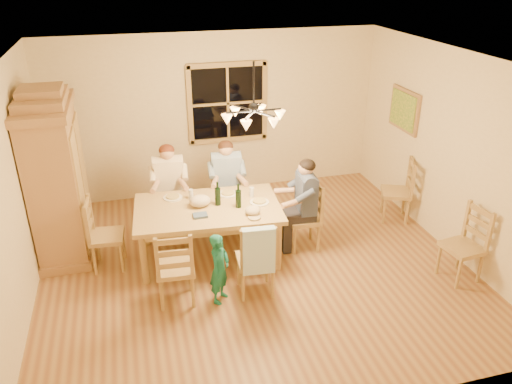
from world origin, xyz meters
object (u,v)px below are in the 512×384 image
object	(u,v)px
adult_woman	(169,177)
adult_slate_man	(305,193)
chair_far_left	(171,210)
child	(220,268)
adult_plaid_man	(226,173)
dining_table	(208,213)
chair_near_left	(176,279)
chandelier	(254,115)
chair_spare_back	(395,201)
chair_end_left	(108,246)
chair_end_right	(303,228)
chair_spare_front	(460,258)
armoire	(57,180)
wine_bottle_b	(238,196)
chair_far_right	(227,205)
wine_bottle_a	(218,194)
chair_near_right	(256,270)

from	to	relation	value
adult_woman	adult_slate_man	xyz separation A→B (m)	(1.73, -1.04, 0.00)
chair_far_left	child	distance (m)	1.96
adult_plaid_man	adult_slate_man	distance (m)	1.31
dining_table	chair_near_left	xyz separation A→B (m)	(-0.55, -0.86, -0.36)
adult_plaid_man	child	size ratio (longest dim) A/B	0.98
chandelier	chair_spare_back	size ratio (longest dim) A/B	0.78
chair_end_left	chair_end_right	xyz separation A→B (m)	(2.64, -0.20, 0.00)
chair_spare_front	chair_spare_back	bearing A→B (deg)	-7.76
chair_near_left	chair_end_right	size ratio (longest dim) A/B	1.00
chair_end_right	chandelier	bearing A→B (deg)	113.78
chair_end_left	chair_spare_front	size ratio (longest dim) A/B	1.00
chair_end_left	chair_spare_back	size ratio (longest dim) A/B	1.00
armoire	wine_bottle_b	size ratio (longest dim) A/B	6.97
chair_far_left	adult_plaid_man	distance (m)	1.00
adult_woman	chair_far_right	bearing A→B (deg)	180.00
adult_slate_man	adult_woman	bearing A→B (deg)	63.43
wine_bottle_a	chandelier	bearing A→B (deg)	-46.05
chair_near_left	chair_spare_back	xyz separation A→B (m)	(3.53, 1.19, 0.00)
armoire	wine_bottle_a	bearing A→B (deg)	-18.95
adult_plaid_man	adult_slate_man	xyz separation A→B (m)	(0.88, -0.97, 0.00)
chair_far_left	adult_slate_man	world-z (taller)	adult_slate_man
wine_bottle_a	chair_spare_back	size ratio (longest dim) A/B	0.33
chair_near_right	adult_plaid_man	world-z (taller)	adult_plaid_man
chair_far_right	chair_end_right	world-z (taller)	same
armoire	adult_woman	world-z (taller)	armoire
wine_bottle_b	chair_spare_back	size ratio (longest dim) A/B	0.33
armoire	chair_far_left	bearing A→B (deg)	8.17
armoire	chandelier	bearing A→B (deg)	-24.46
chair_far_left	adult_woman	size ratio (longest dim) A/B	1.13
chair_near_left	chair_near_right	distance (m)	0.95
dining_table	adult_slate_man	size ratio (longest dim) A/B	2.28
chair_far_left	wine_bottle_a	world-z (taller)	wine_bottle_a
chair_spare_back	adult_slate_man	bearing A→B (deg)	126.56
adult_slate_man	chair_spare_front	xyz separation A→B (m)	(1.66, -1.23, -0.54)
child	chair_spare_back	distance (m)	3.30
chandelier	chair_end_right	size ratio (longest dim) A/B	0.78
armoire	wine_bottle_a	size ratio (longest dim) A/B	6.97
chair_near_left	adult_woman	xyz separation A→B (m)	(0.14, 1.80, 0.54)
chair_near_left	adult_slate_man	size ratio (longest dim) A/B	1.13
chair_far_left	armoire	bearing A→B (deg)	12.57
chair_end_left	chandelier	bearing A→B (deg)	79.89
chair_far_right	chair_spare_back	size ratio (longest dim) A/B	1.00
chair_spare_front	chair_spare_back	xyz separation A→B (m)	(0.00, 1.66, 0.00)
chair_near_right	chair_spare_back	size ratio (longest dim) A/B	1.00
chandelier	wine_bottle_a	xyz separation A→B (m)	(-0.39, 0.40, -1.15)
chair_near_right	wine_bottle_b	xyz separation A→B (m)	(-0.01, 0.82, 0.62)
dining_table	chair_far_left	size ratio (longest dim) A/B	2.01
chair_near_left	chair_spare_back	size ratio (longest dim) A/B	1.00
adult_woman	child	world-z (taller)	adult_woman
wine_bottle_a	wine_bottle_b	bearing A→B (deg)	-28.81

